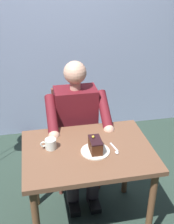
# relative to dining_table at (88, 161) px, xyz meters

# --- Properties ---
(ground_plane) EXTENTS (14.00, 14.00, 0.00)m
(ground_plane) POSITION_rel_dining_table_xyz_m (0.00, 0.00, -0.63)
(ground_plane) COLOR #2A3C32
(cafe_rear_panel) EXTENTS (6.40, 0.12, 3.00)m
(cafe_rear_panel) POSITION_rel_dining_table_xyz_m (0.00, -1.58, 0.87)
(cafe_rear_panel) COLOR #909DC1
(cafe_rear_panel) RESTS_ON ground
(dining_table) EXTENTS (0.93, 0.68, 0.74)m
(dining_table) POSITION_rel_dining_table_xyz_m (0.00, 0.00, 0.00)
(dining_table) COLOR brown
(dining_table) RESTS_ON ground
(chair) EXTENTS (0.42, 0.42, 0.91)m
(chair) POSITION_rel_dining_table_xyz_m (0.00, -0.63, -0.13)
(chair) COLOR brown
(chair) RESTS_ON ground
(seated_person) EXTENTS (0.53, 0.58, 1.22)m
(seated_person) POSITION_rel_dining_table_xyz_m (-0.00, -0.45, 0.00)
(seated_person) COLOR maroon
(seated_person) RESTS_ON ground
(dessert_plate) EXTENTS (0.21, 0.21, 0.01)m
(dessert_plate) POSITION_rel_dining_table_xyz_m (-0.05, 0.04, 0.11)
(dessert_plate) COLOR silver
(dessert_plate) RESTS_ON dining_table
(cake_slice) EXTENTS (0.08, 0.14, 0.11)m
(cake_slice) POSITION_rel_dining_table_xyz_m (-0.05, 0.04, 0.16)
(cake_slice) COLOR #472413
(cake_slice) RESTS_ON dessert_plate
(coffee_cup) EXTENTS (0.12, 0.08, 0.08)m
(coffee_cup) POSITION_rel_dining_table_xyz_m (0.26, -0.07, 0.14)
(coffee_cup) COLOR white
(coffee_cup) RESTS_ON dining_table
(dessert_spoon) EXTENTS (0.04, 0.14, 0.01)m
(dessert_spoon) POSITION_rel_dining_table_xyz_m (-0.19, 0.05, 0.11)
(dessert_spoon) COLOR silver
(dessert_spoon) RESTS_ON dining_table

